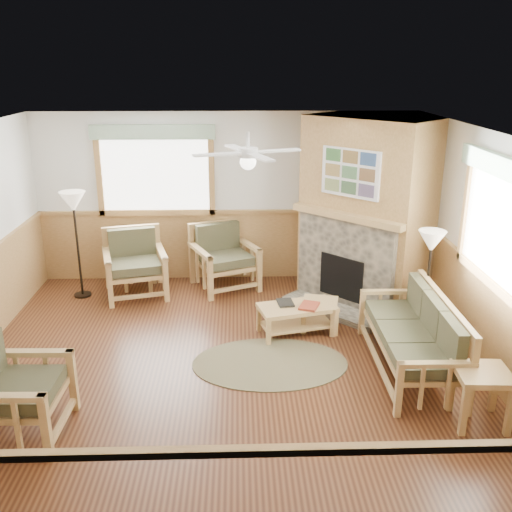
{
  "coord_description": "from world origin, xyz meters",
  "views": [
    {
      "loc": [
        0.19,
        -5.92,
        3.43
      ],
      "look_at": [
        0.4,
        0.7,
        1.15
      ],
      "focal_mm": 40.0,
      "sensor_mm": 36.0,
      "label": 1
    }
  ],
  "objects_px": {
    "sofa": "(410,335)",
    "floor_lamp_right": "(427,287)",
    "coffee_table": "(297,319)",
    "footstool": "(319,315)",
    "end_table_sofa": "(480,397)",
    "armchair_back_right": "(225,258)",
    "armchair_back_left": "(135,264)",
    "end_table_chairs": "(140,273)",
    "armchair_left": "(16,389)",
    "floor_lamp_left": "(78,245)"
  },
  "relations": [
    {
      "from": "sofa",
      "to": "floor_lamp_right",
      "type": "relative_size",
      "value": 1.3
    },
    {
      "from": "coffee_table",
      "to": "floor_lamp_right",
      "type": "height_order",
      "value": "floor_lamp_right"
    },
    {
      "from": "footstool",
      "to": "end_table_sofa",
      "type": "bearing_deg",
      "value": -58.99
    },
    {
      "from": "footstool",
      "to": "armchair_back_right",
      "type": "bearing_deg",
      "value": 130.1
    },
    {
      "from": "armchair_back_left",
      "to": "end_table_sofa",
      "type": "height_order",
      "value": "armchair_back_left"
    },
    {
      "from": "armchair_back_right",
      "to": "end_table_chairs",
      "type": "distance_m",
      "value": 1.36
    },
    {
      "from": "armchair_back_right",
      "to": "armchair_left",
      "type": "distance_m",
      "value": 4.17
    },
    {
      "from": "sofa",
      "to": "armchair_back_right",
      "type": "height_order",
      "value": "armchair_back_right"
    },
    {
      "from": "armchair_left",
      "to": "end_table_chairs",
      "type": "height_order",
      "value": "armchair_left"
    },
    {
      "from": "armchair_left",
      "to": "footstool",
      "type": "bearing_deg",
      "value": -54.16
    },
    {
      "from": "end_table_chairs",
      "to": "armchair_left",
      "type": "bearing_deg",
      "value": -98.5
    },
    {
      "from": "armchair_back_right",
      "to": "floor_lamp_right",
      "type": "bearing_deg",
      "value": -60.13
    },
    {
      "from": "end_table_sofa",
      "to": "armchair_back_left",
      "type": "bearing_deg",
      "value": 139.0
    },
    {
      "from": "end_table_chairs",
      "to": "floor_lamp_left",
      "type": "distance_m",
      "value": 1.06
    },
    {
      "from": "armchair_back_left",
      "to": "armchair_back_right",
      "type": "relative_size",
      "value": 1.0
    },
    {
      "from": "armchair_left",
      "to": "footstool",
      "type": "xyz_separation_m",
      "value": [
        3.19,
        2.18,
        -0.29
      ]
    },
    {
      "from": "sofa",
      "to": "floor_lamp_left",
      "type": "distance_m",
      "value": 4.97
    },
    {
      "from": "end_table_sofa",
      "to": "footstool",
      "type": "distance_m",
      "value": 2.51
    },
    {
      "from": "end_table_sofa",
      "to": "floor_lamp_right",
      "type": "height_order",
      "value": "floor_lamp_right"
    },
    {
      "from": "coffee_table",
      "to": "floor_lamp_left",
      "type": "relative_size",
      "value": 0.61
    },
    {
      "from": "end_table_chairs",
      "to": "end_table_sofa",
      "type": "height_order",
      "value": "end_table_sofa"
    },
    {
      "from": "armchair_left",
      "to": "coffee_table",
      "type": "height_order",
      "value": "armchair_left"
    },
    {
      "from": "armchair_left",
      "to": "floor_lamp_left",
      "type": "bearing_deg",
      "value": 6.34
    },
    {
      "from": "end_table_chairs",
      "to": "floor_lamp_right",
      "type": "bearing_deg",
      "value": -25.91
    },
    {
      "from": "end_table_chairs",
      "to": "end_table_sofa",
      "type": "distance_m",
      "value": 5.39
    },
    {
      "from": "armchair_back_left",
      "to": "armchair_back_right",
      "type": "xyz_separation_m",
      "value": [
        1.36,
        0.26,
        0.0
      ]
    },
    {
      "from": "armchair_back_left",
      "to": "footstool",
      "type": "relative_size",
      "value": 2.16
    },
    {
      "from": "end_table_sofa",
      "to": "footstool",
      "type": "height_order",
      "value": "end_table_sofa"
    },
    {
      "from": "coffee_table",
      "to": "end_table_sofa",
      "type": "xyz_separation_m",
      "value": [
        1.6,
        -2.02,
        0.09
      ]
    },
    {
      "from": "footstool",
      "to": "end_table_chairs",
      "type": "bearing_deg",
      "value": 149.57
    },
    {
      "from": "armchair_back_left",
      "to": "floor_lamp_left",
      "type": "height_order",
      "value": "floor_lamp_left"
    },
    {
      "from": "coffee_table",
      "to": "footstool",
      "type": "bearing_deg",
      "value": 7.26
    },
    {
      "from": "armchair_left",
      "to": "armchair_back_left",
      "type": "bearing_deg",
      "value": -7.33
    },
    {
      "from": "armchair_back_left",
      "to": "footstool",
      "type": "bearing_deg",
      "value": -40.63
    },
    {
      "from": "sofa",
      "to": "coffee_table",
      "type": "height_order",
      "value": "sofa"
    },
    {
      "from": "floor_lamp_right",
      "to": "sofa",
      "type": "bearing_deg",
      "value": -118.64
    },
    {
      "from": "footstool",
      "to": "sofa",
      "type": "bearing_deg",
      "value": -50.97
    },
    {
      "from": "floor_lamp_left",
      "to": "armchair_back_right",
      "type": "bearing_deg",
      "value": 7.44
    },
    {
      "from": "sofa",
      "to": "armchair_back_left",
      "type": "xyz_separation_m",
      "value": [
        -3.54,
        2.37,
        0.05
      ]
    },
    {
      "from": "sofa",
      "to": "armchair_back_left",
      "type": "relative_size",
      "value": 1.94
    },
    {
      "from": "armchair_back_right",
      "to": "footstool",
      "type": "height_order",
      "value": "armchair_back_right"
    },
    {
      "from": "coffee_table",
      "to": "floor_lamp_right",
      "type": "distance_m",
      "value": 1.71
    },
    {
      "from": "end_table_sofa",
      "to": "coffee_table",
      "type": "bearing_deg",
      "value": 128.46
    },
    {
      "from": "floor_lamp_right",
      "to": "armchair_back_right",
      "type": "bearing_deg",
      "value": 143.74
    },
    {
      "from": "footstool",
      "to": "floor_lamp_left",
      "type": "xyz_separation_m",
      "value": [
        -3.48,
        1.25,
        0.62
      ]
    },
    {
      "from": "end_table_sofa",
      "to": "armchair_back_right",
      "type": "bearing_deg",
      "value": 125.05
    },
    {
      "from": "coffee_table",
      "to": "end_table_chairs",
      "type": "xyz_separation_m",
      "value": [
        -2.32,
        1.67,
        0.05
      ]
    },
    {
      "from": "sofa",
      "to": "footstool",
      "type": "relative_size",
      "value": 4.2
    },
    {
      "from": "armchair_left",
      "to": "coffee_table",
      "type": "xyz_separation_m",
      "value": [
        2.87,
        2.05,
        -0.29
      ]
    },
    {
      "from": "footstool",
      "to": "floor_lamp_right",
      "type": "xyz_separation_m",
      "value": [
        1.29,
        -0.36,
        0.54
      ]
    }
  ]
}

